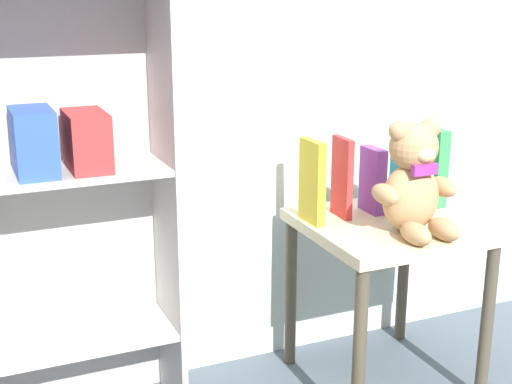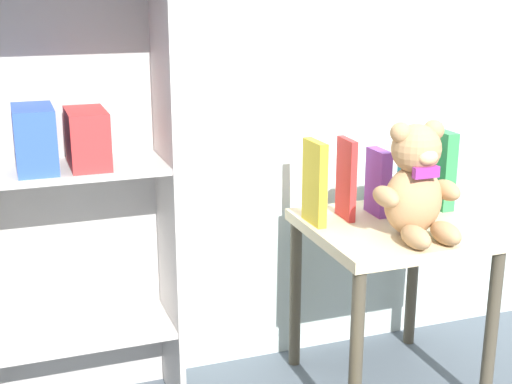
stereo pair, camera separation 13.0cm
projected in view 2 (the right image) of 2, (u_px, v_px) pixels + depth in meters
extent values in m
cube|color=#BCB7B2|center=(166.00, 162.00, 2.09)|extent=(0.02, 0.28, 1.58)
cube|color=#BCB7B2|center=(60.00, 160.00, 2.12)|extent=(0.60, 0.02, 1.58)
cube|color=#BCB7B2|center=(76.00, 332.00, 2.14)|extent=(0.57, 0.26, 0.02)
cube|color=#BCB7B2|center=(63.00, 170.00, 2.00)|extent=(0.57, 0.26, 0.02)
cube|color=#2D51B7|center=(35.00, 139.00, 1.94)|extent=(0.11, 0.20, 0.18)
cube|color=red|center=(87.00, 138.00, 1.98)|extent=(0.11, 0.20, 0.16)
cube|color=beige|center=(392.00, 229.00, 2.24)|extent=(0.52, 0.51, 0.04)
cylinder|color=#494233|center=(356.00, 356.00, 2.04)|extent=(0.04, 0.04, 0.53)
cylinder|color=#494233|center=(491.00, 331.00, 2.19)|extent=(0.04, 0.04, 0.53)
cylinder|color=#494233|center=(295.00, 294.00, 2.45)|extent=(0.04, 0.04, 0.53)
cylinder|color=#494233|center=(413.00, 276.00, 2.60)|extent=(0.04, 0.04, 0.53)
ellipsoid|color=tan|center=(413.00, 200.00, 2.11)|extent=(0.18, 0.14, 0.21)
sphere|color=tan|center=(416.00, 149.00, 2.06)|extent=(0.15, 0.15, 0.15)
sphere|color=tan|center=(401.00, 133.00, 2.03)|extent=(0.06, 0.06, 0.06)
sphere|color=tan|center=(434.00, 130.00, 2.07)|extent=(0.06, 0.06, 0.06)
ellipsoid|color=#F4BB82|center=(428.00, 157.00, 2.01)|extent=(0.06, 0.04, 0.04)
ellipsoid|color=tan|center=(386.00, 197.00, 2.05)|extent=(0.06, 0.12, 0.06)
ellipsoid|color=tan|center=(446.00, 190.00, 2.12)|extent=(0.06, 0.12, 0.06)
ellipsoid|color=tan|center=(416.00, 237.00, 2.02)|extent=(0.06, 0.13, 0.06)
ellipsoid|color=tan|center=(445.00, 233.00, 2.05)|extent=(0.06, 0.13, 0.06)
cube|color=#992D93|center=(426.00, 172.00, 2.03)|extent=(0.08, 0.02, 0.03)
cube|color=gold|center=(315.00, 183.00, 2.20)|extent=(0.03, 0.12, 0.26)
cube|color=red|center=(346.00, 179.00, 2.25)|extent=(0.02, 0.11, 0.26)
cube|color=purple|center=(378.00, 182.00, 2.30)|extent=(0.04, 0.11, 0.21)
cube|color=teal|center=(411.00, 174.00, 2.32)|extent=(0.03, 0.14, 0.25)
cube|color=#33934C|center=(441.00, 170.00, 2.36)|extent=(0.04, 0.12, 0.26)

